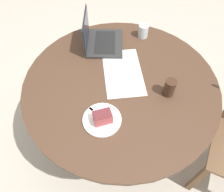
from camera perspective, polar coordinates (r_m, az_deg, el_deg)
name	(u,v)px	position (r m, az deg, el deg)	size (l,w,h in m)	color
ground_plane	(118,133)	(1.95, 1.62, -9.64)	(12.00, 12.00, 0.00)	#B7AD9E
dining_table	(120,94)	(1.46, 2.14, 0.45)	(1.21, 1.21, 0.70)	#4C3323
paper_document	(123,72)	(1.41, 2.84, 6.28)	(0.47, 0.40, 0.00)	white
plate	(102,120)	(1.20, -2.61, -6.18)	(0.21, 0.21, 0.01)	white
cake_slice	(102,117)	(1.16, -2.61, -5.49)	(0.11, 0.12, 0.07)	#B74C51
fork	(98,115)	(1.21, -3.72, -4.87)	(0.08, 0.17, 0.00)	silver
coffee_glass	(170,88)	(1.30, 14.80, 2.12)	(0.07, 0.07, 0.11)	#3D2619
water_glass	(143,31)	(1.66, 8.16, 16.47)	(0.07, 0.07, 0.10)	silver
laptop	(100,40)	(1.58, -3.04, 14.39)	(0.37, 0.34, 0.22)	#2D2D2D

